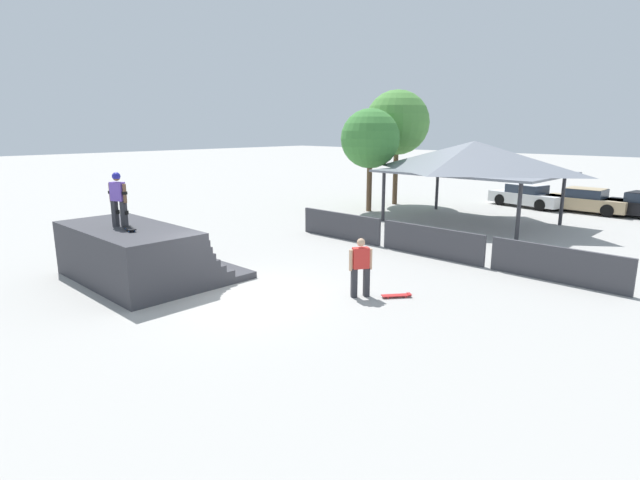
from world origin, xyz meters
name	(u,v)px	position (x,y,z in m)	size (l,w,h in m)	color
ground_plane	(238,296)	(0.00, 0.00, 0.00)	(160.00, 160.00, 0.00)	#A3A09B
quarter_pipe_ramp	(137,255)	(-3.37, -1.10, 0.74)	(4.89, 3.93, 1.62)	#38383D
skater_on_deck	(118,196)	(-3.50, -1.46, 2.52)	(0.67, 0.38, 1.56)	#2D2D33
skateboard_on_deck	(130,228)	(-2.81, -1.51, 1.68)	(0.79, 0.38, 0.09)	blue
bystander_walking	(361,265)	(2.38, 2.24, 0.89)	(0.43, 0.59, 1.59)	#2D2D33
skateboard_on_ground	(397,295)	(3.13, 2.88, 0.06)	(0.65, 0.75, 0.09)	red
barrier_fence	(431,242)	(1.46, 7.22, 0.53)	(12.37, 0.12, 1.05)	#3D3D42
pavilion_shelter	(474,157)	(-0.59, 13.97, 3.07)	(7.68, 5.71, 3.81)	#2D2D33
tree_beside_pavilion	(397,123)	(-6.66, 16.43, 4.66)	(3.64, 3.64, 6.50)	brown
tree_far_back	(370,139)	(-6.19, 13.40, 3.82)	(3.10, 3.10, 5.39)	brown
parked_car_white	(528,196)	(-0.62, 20.80, 0.60)	(4.38, 2.44, 1.27)	silver
parked_car_tan	(586,201)	(2.39, 21.04, 0.60)	(4.10, 1.81, 1.27)	tan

